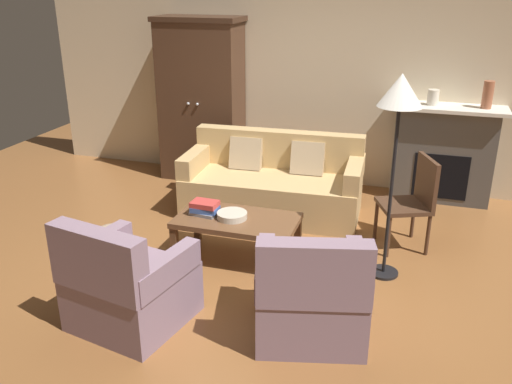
% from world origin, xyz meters
% --- Properties ---
extents(ground_plane, '(9.60, 9.60, 0.00)m').
position_xyz_m(ground_plane, '(0.00, 0.00, 0.00)').
color(ground_plane, brown).
extents(back_wall, '(7.20, 0.10, 2.80)m').
position_xyz_m(back_wall, '(0.00, 2.55, 1.40)').
color(back_wall, beige).
rests_on(back_wall, ground).
extents(fireplace, '(1.26, 0.48, 1.12)m').
position_xyz_m(fireplace, '(1.55, 2.30, 0.57)').
color(fireplace, '#4C4947').
rests_on(fireplace, ground).
extents(armoire, '(1.06, 0.57, 2.02)m').
position_xyz_m(armoire, '(-1.40, 2.22, 1.02)').
color(armoire, '#472D1E').
rests_on(armoire, ground).
extents(couch, '(1.96, 0.94, 0.86)m').
position_xyz_m(couch, '(-0.21, 1.36, 0.32)').
color(couch, tan).
rests_on(couch, ground).
extents(coffee_table, '(1.10, 0.60, 0.42)m').
position_xyz_m(coffee_table, '(-0.22, 0.18, 0.37)').
color(coffee_table, brown).
rests_on(coffee_table, ground).
extents(fruit_bowl, '(0.28, 0.28, 0.06)m').
position_xyz_m(fruit_bowl, '(-0.26, 0.16, 0.45)').
color(fruit_bowl, beige).
rests_on(fruit_bowl, coffee_table).
extents(book_stack, '(0.26, 0.20, 0.13)m').
position_xyz_m(book_stack, '(-0.53, 0.17, 0.48)').
color(book_stack, gray).
rests_on(book_stack, coffee_table).
extents(mantel_vase_cream, '(0.12, 0.12, 0.17)m').
position_xyz_m(mantel_vase_cream, '(1.37, 2.28, 1.21)').
color(mantel_vase_cream, beige).
rests_on(mantel_vase_cream, fireplace).
extents(mantel_vase_terracotta, '(0.11, 0.11, 0.30)m').
position_xyz_m(mantel_vase_terracotta, '(1.93, 2.28, 1.27)').
color(mantel_vase_terracotta, '#A86042').
rests_on(mantel_vase_terracotta, fireplace).
extents(armchair_near_left, '(0.90, 0.90, 0.88)m').
position_xyz_m(armchair_near_left, '(-0.67, -1.01, 0.32)').
color(armchair_near_left, gray).
rests_on(armchair_near_left, ground).
extents(armchair_near_right, '(0.93, 0.93, 0.88)m').
position_xyz_m(armchair_near_right, '(0.66, -0.74, 0.32)').
color(armchair_near_right, gray).
rests_on(armchair_near_right, ground).
extents(side_chair_wooden, '(0.58, 0.58, 0.90)m').
position_xyz_m(side_chair_wooden, '(1.28, 0.93, 0.51)').
color(side_chair_wooden, '#472D1E').
rests_on(side_chair_wooden, ground).
extents(floor_lamp, '(0.36, 0.36, 1.76)m').
position_xyz_m(floor_lamp, '(1.10, 0.32, 1.53)').
color(floor_lamp, black).
rests_on(floor_lamp, ground).
extents(dog, '(0.35, 0.53, 0.39)m').
position_xyz_m(dog, '(-1.36, -0.23, 0.25)').
color(dog, gray).
rests_on(dog, ground).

